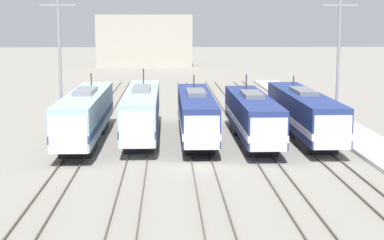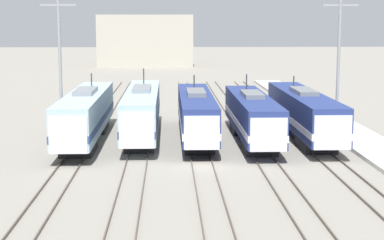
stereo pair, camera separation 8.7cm
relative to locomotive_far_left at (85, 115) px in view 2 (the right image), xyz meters
name	(u,v)px [view 2 (the right image)]	position (x,y,z in m)	size (l,w,h in m)	color
ground_plane	(202,164)	(9.15, -8.60, -2.23)	(400.00, 400.00, 0.00)	gray
rail_pair_far_left	(70,164)	(0.00, -8.60, -2.16)	(1.50, 120.00, 0.15)	#4C4238
rail_pair_center_left	(136,164)	(4.57, -8.60, -2.16)	(1.51, 120.00, 0.15)	#4C4238
rail_pair_center	(202,163)	(9.15, -8.60, -2.16)	(1.51, 120.00, 0.15)	#4C4238
rail_pair_center_right	(267,163)	(13.72, -8.60, -2.16)	(1.51, 120.00, 0.15)	#4C4238
rail_pair_far_right	(332,162)	(18.30, -8.60, -2.16)	(1.50, 120.00, 0.15)	#4C4238
locomotive_far_left	(85,115)	(0.00, 0.00, 0.00)	(2.87, 19.61, 5.30)	#232326
locomotive_center_left	(142,112)	(4.57, 1.63, 0.01)	(2.75, 19.59, 5.59)	#232326
locomotive_center	(196,115)	(9.15, 0.59, -0.10)	(2.75, 18.70, 5.08)	black
locomotive_center_right	(253,117)	(13.72, -0.55, -0.12)	(2.85, 17.99, 5.25)	black
locomotive_far_right	(304,114)	(18.30, 0.90, -0.08)	(2.93, 20.02, 4.93)	black
catenary_tower_left	(60,60)	(-2.11, 1.20, 4.50)	(2.98, 0.26, 12.70)	gray
catenary_tower_right	(339,59)	(21.13, 1.20, 4.50)	(2.98, 0.26, 12.70)	gray
depot_building	(146,40)	(1.90, 92.02, 3.35)	(20.55, 14.46, 11.17)	#B2AD9E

